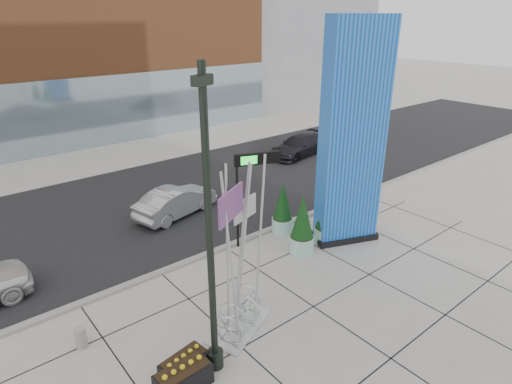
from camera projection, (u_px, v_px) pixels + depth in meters
ground at (271, 304)px, 14.35m from camera, size 160.00×160.00×0.00m
street_asphalt at (140, 208)px, 21.49m from camera, size 80.00×12.00×0.02m
curb_edge at (206, 255)px, 17.19m from camera, size 80.00×0.30×0.12m
tower_podium at (46, 65)px, 32.12m from camera, size 34.00×10.00×11.00m
tower_glass_front at (73, 115)px, 29.84m from camera, size 34.00×0.60×5.00m
building_grey_parking at (259, 14)px, 48.96m from camera, size 20.00×18.00×18.00m
blue_pylon at (352, 141)px, 16.92m from camera, size 2.96×2.12×9.03m
lamp_post at (211, 262)px, 10.55m from camera, size 0.55×0.45×8.14m
public_art_sculpture at (239, 288)px, 12.79m from camera, size 2.63×2.02×5.36m
concrete_bollard at (81, 338)px, 12.39m from camera, size 0.33×0.33×0.64m
overhead_street_sign at (250, 165)px, 17.01m from camera, size 1.82×0.82×4.01m
round_planter_east at (326, 218)px, 17.90m from camera, size 0.93×0.93×2.33m
round_planter_mid at (302, 226)px, 17.05m from camera, size 1.01×1.01×2.52m
round_planter_west at (283, 209)px, 18.72m from camera, size 0.94×0.94×2.35m
box_planter_north at (184, 365)px, 11.43m from camera, size 1.37×0.84×0.71m
box_planter_south at (183, 378)px, 10.98m from camera, size 1.45×0.76×0.78m
car_silver_mid at (176, 202)px, 20.46m from camera, size 4.49×2.47×1.40m
car_dark_east at (299, 146)px, 29.17m from camera, size 4.98×2.61×1.38m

